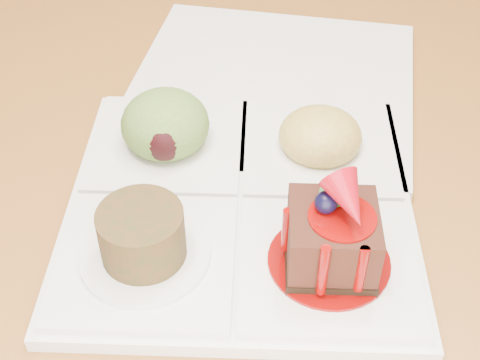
{
  "coord_description": "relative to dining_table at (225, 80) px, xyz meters",
  "views": [
    {
      "loc": [
        -0.01,
        -0.67,
        1.14
      ],
      "look_at": [
        0.01,
        -0.29,
        0.79
      ],
      "focal_mm": 50.0,
      "sensor_mm": 36.0,
      "label": 1
    }
  ],
  "objects": [
    {
      "name": "sampler_plate",
      "position": [
        0.0,
        -0.28,
        0.09
      ],
      "size": [
        0.3,
        0.3,
        0.11
      ],
      "rotation": [
        0.0,
        0.0,
        -0.08
      ],
      "color": "silver",
      "rests_on": "dining_table"
    },
    {
      "name": "dining_table",
      "position": [
        0.0,
        0.0,
        0.0
      ],
      "size": [
        1.0,
        1.8,
        0.75
      ],
      "color": "brown",
      "rests_on": "ground"
    },
    {
      "name": "second_plate",
      "position": [
        0.04,
        -0.12,
        0.07
      ],
      "size": [
        0.33,
        0.33,
        0.01
      ],
      "primitive_type": "cube",
      "rotation": [
        0.0,
        0.0,
        -0.23
      ],
      "color": "silver",
      "rests_on": "dining_table"
    }
  ]
}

